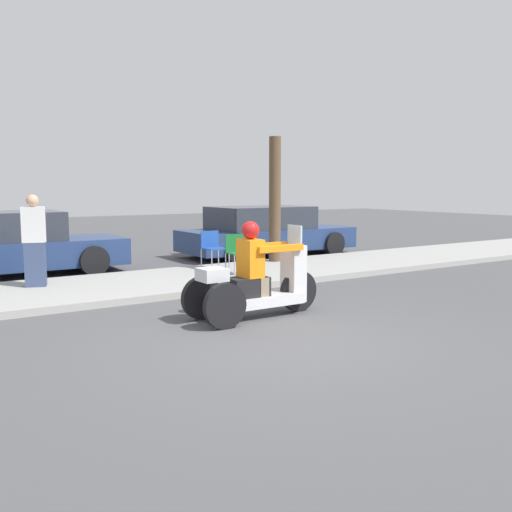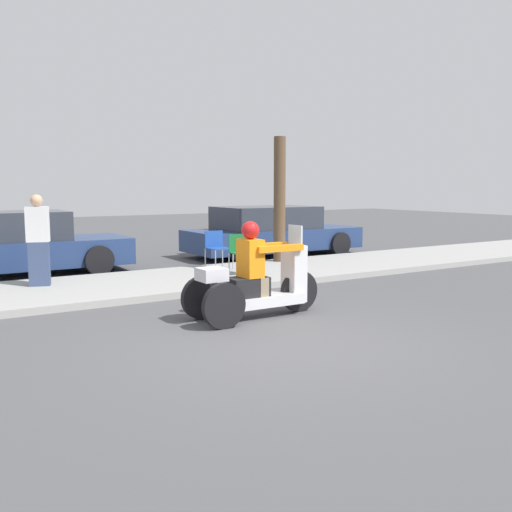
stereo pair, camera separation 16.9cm
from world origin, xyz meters
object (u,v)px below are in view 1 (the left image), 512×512
folding_chair_curbside (238,250)px  parked_car_lot_left (266,232)px  parked_car_lot_center (4,246)px  folding_chair_set_back (213,246)px  spectator_near_curb (34,242)px  motorcycle_trike (256,283)px  tree_trunk (275,200)px

folding_chair_curbside → parked_car_lot_left: bearing=48.2°
parked_car_lot_center → parked_car_lot_left: parked_car_lot_center is taller
folding_chair_set_back → parked_car_lot_center: size_ratio=0.17×
spectator_near_curb → parked_car_lot_center: (-0.13, 2.30, -0.26)m
motorcycle_trike → parked_car_lot_left: (4.33, 6.13, 0.14)m
motorcycle_trike → spectator_near_curb: size_ratio=1.29×
spectator_near_curb → folding_chair_curbside: size_ratio=2.01×
motorcycle_trike → tree_trunk: (3.33, 4.28, 1.08)m
parked_car_lot_center → tree_trunk: 6.08m
folding_chair_curbside → parked_car_lot_left: parked_car_lot_left is taller
motorcycle_trike → parked_car_lot_center: size_ratio=0.44×
spectator_near_curb → folding_chair_curbside: bearing=-12.1°
folding_chair_curbside → folding_chair_set_back: bearing=91.3°
motorcycle_trike → parked_car_lot_left: 7.50m
folding_chair_curbside → folding_chair_set_back: size_ratio=1.00×
folding_chair_curbside → parked_car_lot_center: size_ratio=0.17×
spectator_near_curb → parked_car_lot_left: size_ratio=0.34×
spectator_near_curb → folding_chair_set_back: size_ratio=2.01×
folding_chair_curbside → parked_car_lot_center: 4.99m
parked_car_lot_left → motorcycle_trike: bearing=-125.2°
spectator_near_curb → tree_trunk: bearing=4.9°
spectator_near_curb → parked_car_lot_center: bearing=93.3°
folding_chair_set_back → tree_trunk: size_ratio=0.28×
motorcycle_trike → parked_car_lot_center: bearing=111.4°
spectator_near_curb → parked_car_lot_center: spectator_near_curb is taller
parked_car_lot_left → spectator_near_curb: bearing=-160.5°
folding_chair_curbside → parked_car_lot_left: (2.81, 3.14, 0.03)m
tree_trunk → motorcycle_trike: bearing=-128.0°
spectator_near_curb → tree_trunk: tree_trunk is taller
spectator_near_curb → folding_chair_set_back: spectator_near_curb is taller
spectator_near_curb → parked_car_lot_center: 2.32m
motorcycle_trike → parked_car_lot_center: 6.55m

